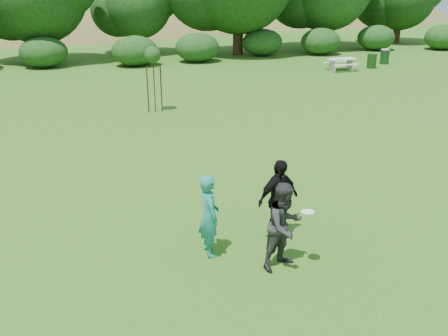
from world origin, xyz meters
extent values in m
plane|color=#19470C|center=(0.00, 0.00, 0.00)|extent=(120.00, 120.00, 0.00)
imported|color=#1B7972|center=(-1.07, 0.93, 0.92)|extent=(0.46, 0.68, 1.83)
imported|color=#29292C|center=(0.22, -0.06, 0.93)|extent=(1.08, 0.95, 1.86)
imported|color=black|center=(0.64, 1.12, 0.94)|extent=(1.19, 0.72, 1.89)
cylinder|color=#173714|center=(16.09, 19.55, 0.45)|extent=(0.60, 0.60, 0.90)
cylinder|color=white|center=(0.64, -0.22, 1.25)|extent=(0.27, 0.27, 0.04)
cylinder|color=#3F2418|center=(0.40, 13.23, 1.25)|extent=(0.05, 0.05, 2.50)
sphere|color=#214217|center=(0.40, 13.23, 2.50)|extent=(0.70, 0.70, 0.70)
cylinder|color=#392116|center=(0.10, 13.23, 1.00)|extent=(0.06, 0.06, 2.00)
cylinder|color=#3E2418|center=(0.70, 13.23, 1.00)|extent=(0.06, 0.06, 2.00)
cube|color=beige|center=(13.76, 19.43, 0.72)|extent=(1.80, 0.75, 0.08)
cube|color=#ADAAA1|center=(13.11, 19.43, 0.34)|extent=(0.10, 0.70, 0.68)
cube|color=beige|center=(14.41, 19.43, 0.34)|extent=(0.10, 0.70, 0.68)
cube|color=#BBB7AC|center=(13.76, 18.83, 0.44)|extent=(1.80, 0.28, 0.06)
cube|color=beige|center=(13.76, 20.03, 0.44)|extent=(1.80, 0.28, 0.06)
cylinder|color=#133617|center=(17.92, 20.68, 0.45)|extent=(0.60, 0.60, 0.90)
ellipsoid|color=gray|center=(17.92, 20.68, 0.95)|extent=(0.60, 0.60, 0.20)
ellipsoid|color=olive|center=(20.00, 72.00, -14.30)|extent=(100.00, 64.00, 52.00)
ellipsoid|color=olive|center=(-5.00, 58.00, -7.70)|extent=(80.00, 50.00, 28.00)
ellipsoid|color=olive|center=(30.00, 60.00, -6.60)|extent=(60.00, 44.00, 24.00)
cylinder|color=#3A2616|center=(-4.00, 29.00, 1.40)|extent=(0.68, 0.68, 2.80)
cylinder|color=#3A2616|center=(3.00, 31.00, 1.14)|extent=(0.60, 0.60, 2.27)
sphere|color=#194214|center=(3.00, 31.00, 3.71)|extent=(5.22, 5.22, 5.22)
cylinder|color=#3A2616|center=(10.00, 28.00, 1.66)|extent=(0.76, 0.76, 3.32)
cylinder|color=#3A2616|center=(18.00, 29.00, 1.49)|extent=(0.71, 0.71, 2.97)
cylinder|color=#3A2616|center=(26.00, 30.00, 1.22)|extent=(0.62, 0.62, 2.45)
camera|label=1|loc=(-3.94, -8.10, 5.66)|focal=40.00mm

